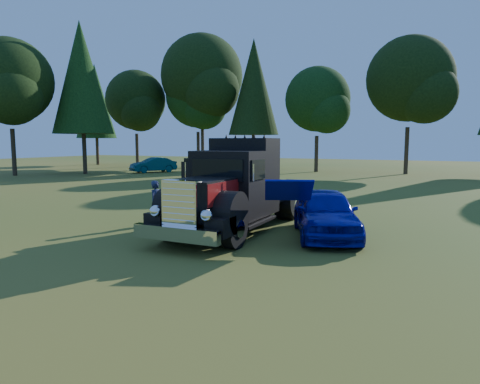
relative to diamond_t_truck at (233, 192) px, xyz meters
name	(u,v)px	position (x,y,z in m)	size (l,w,h in m)	color
ground	(182,238)	(-0.92, -1.66, -1.28)	(120.00, 120.00, 0.00)	#2A4F17
treeline	(324,84)	(-4.02, 26.58, 6.74)	(72.10, 24.87, 14.52)	#2D2116
diamond_t_truck	(233,192)	(0.00, 0.00, 0.00)	(3.36, 7.16, 3.00)	black
hotrod_coupe	(325,212)	(2.90, 0.45, -0.54)	(3.23, 4.65, 1.89)	#070EA2
spectator_near	(157,203)	(-2.85, -0.24, -0.51)	(0.56, 0.37, 1.55)	#1B1D41
spectator_far	(200,200)	(-1.60, 0.58, -0.42)	(0.83, 0.65, 1.71)	#1B263F
distant_teal_car	(153,165)	(-18.52, 20.49, -0.58)	(1.48, 4.24, 1.40)	#0B3D44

